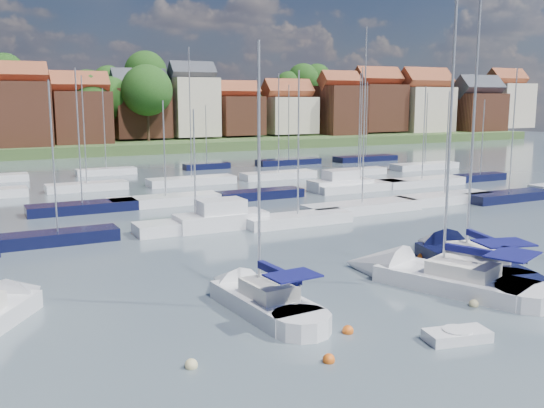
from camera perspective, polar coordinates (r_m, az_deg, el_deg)
ground at (r=66.72m, az=-7.11°, el=1.39°), size 260.00×260.00×0.00m
sailboat_left at (r=29.38m, az=-1.74°, el=-8.83°), size 3.31×9.94×13.37m
sailboat_centre at (r=33.80m, az=14.23°, el=-6.63°), size 7.46×12.46×16.45m
sailboat_navy at (r=38.18m, az=16.99°, el=-4.86°), size 6.15×12.67×16.93m
tender at (r=26.47m, az=17.02°, el=-11.76°), size 2.84×1.75×0.57m
buoy_a at (r=23.33m, az=-7.61°, el=-15.02°), size 0.49×0.49×0.49m
buoy_b at (r=23.67m, az=5.36°, el=-14.60°), size 0.47×0.47×0.47m
buoy_c at (r=26.41m, az=7.15°, el=-11.95°), size 0.48×0.48×0.48m
buoy_d at (r=30.90m, az=18.44°, el=-9.11°), size 0.46×0.46×0.46m
buoy_e at (r=38.80m, az=13.89°, el=-5.01°), size 0.48×0.48×0.48m
marina_field at (r=62.88m, az=-3.97°, el=1.32°), size 79.62×41.41×15.93m
far_shore_town at (r=156.77m, az=-18.15°, el=7.53°), size 212.46×90.00×22.27m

